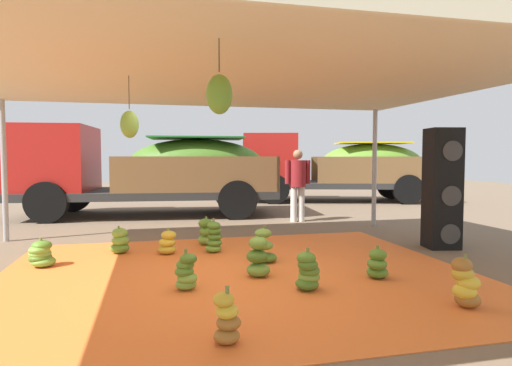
% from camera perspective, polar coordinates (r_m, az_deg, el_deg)
% --- Properties ---
extents(ground_plane, '(40.00, 40.00, 0.00)m').
position_cam_1_polar(ground_plane, '(8.90, -6.09, -6.86)').
color(ground_plane, brown).
extents(tarp_orange, '(6.29, 5.32, 0.01)m').
position_cam_1_polar(tarp_orange, '(6.00, -2.36, -11.82)').
color(tarp_orange, orange).
rests_on(tarp_orange, ground).
extents(tent_canopy, '(8.00, 7.00, 2.71)m').
position_cam_1_polar(tent_canopy, '(5.79, -2.35, 13.83)').
color(tent_canopy, '#9EA0A5').
rests_on(tent_canopy, ground).
extents(banana_bunch_0, '(0.49, 0.46, 0.42)m').
position_cam_1_polar(banana_bunch_0, '(7.04, -26.31, -8.37)').
color(banana_bunch_0, '#6B9E38').
rests_on(banana_bunch_0, tarp_orange).
extents(banana_bunch_1, '(0.35, 0.34, 0.56)m').
position_cam_1_polar(banana_bunch_1, '(5.17, 25.70, -11.83)').
color(banana_bunch_1, '#996628').
rests_on(banana_bunch_1, tarp_orange).
extents(banana_bunch_2, '(0.37, 0.39, 0.44)m').
position_cam_1_polar(banana_bunch_2, '(5.94, 15.59, -10.26)').
color(banana_bunch_2, '#518428').
rests_on(banana_bunch_2, tarp_orange).
extents(banana_bunch_3, '(0.44, 0.44, 0.45)m').
position_cam_1_polar(banana_bunch_3, '(7.53, -17.37, -7.31)').
color(banana_bunch_3, '#518428').
rests_on(banana_bunch_3, tarp_orange).
extents(banana_bunch_4, '(0.41, 0.40, 0.50)m').
position_cam_1_polar(banana_bunch_4, '(5.29, 6.81, -11.49)').
color(banana_bunch_4, '#477523').
rests_on(banana_bunch_4, tarp_orange).
extents(banana_bunch_5, '(0.39, 0.39, 0.56)m').
position_cam_1_polar(banana_bunch_5, '(5.82, 0.26, -9.80)').
color(banana_bunch_5, '#6B9E38').
rests_on(banana_bunch_5, tarp_orange).
extents(banana_bunch_6, '(0.43, 0.42, 0.56)m').
position_cam_1_polar(banana_bunch_6, '(6.58, 1.17, -8.35)').
color(banana_bunch_6, '#477523').
rests_on(banana_bunch_6, tarp_orange).
extents(banana_bunch_7, '(0.32, 0.33, 0.49)m').
position_cam_1_polar(banana_bunch_7, '(3.86, -3.86, -17.35)').
color(banana_bunch_7, '#996628').
rests_on(banana_bunch_7, tarp_orange).
extents(banana_bunch_8, '(0.42, 0.42, 0.43)m').
position_cam_1_polar(banana_bunch_8, '(7.28, -11.52, -7.72)').
color(banana_bunch_8, gold).
rests_on(banana_bunch_8, tarp_orange).
extents(banana_bunch_9, '(0.44, 0.45, 0.51)m').
position_cam_1_polar(banana_bunch_9, '(7.90, -6.50, -6.47)').
color(banana_bunch_9, '#75A83D').
rests_on(banana_bunch_9, tarp_orange).
extents(banana_bunch_10, '(0.35, 0.35, 0.49)m').
position_cam_1_polar(banana_bunch_10, '(5.33, -9.13, -11.50)').
color(banana_bunch_10, '#75A83D').
rests_on(banana_bunch_10, tarp_orange).
extents(banana_bunch_11, '(0.36, 0.36, 0.56)m').
position_cam_1_polar(banana_bunch_11, '(7.28, -5.50, -7.18)').
color(banana_bunch_11, '#60932D').
rests_on(banana_bunch_11, tarp_orange).
extents(cargo_truck_main, '(6.97, 3.13, 2.40)m').
position_cam_1_polar(cargo_truck_main, '(12.20, -14.34, 1.90)').
color(cargo_truck_main, '#2D2D2D').
rests_on(cargo_truck_main, ground).
extents(cargo_truck_far, '(6.93, 3.82, 2.40)m').
position_cam_1_polar(cargo_truck_far, '(15.89, 10.07, 2.23)').
color(cargo_truck_far, '#2D2D2D').
rests_on(cargo_truck_far, ground).
extents(worker_0, '(0.65, 0.39, 1.76)m').
position_cam_1_polar(worker_0, '(10.69, 5.47, 0.42)').
color(worker_0, silver).
rests_on(worker_0, ground).
extents(speaker_stack, '(0.61, 0.56, 2.08)m').
position_cam_1_polar(speaker_stack, '(8.19, 23.19, -0.68)').
color(speaker_stack, black).
rests_on(speaker_stack, ground).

